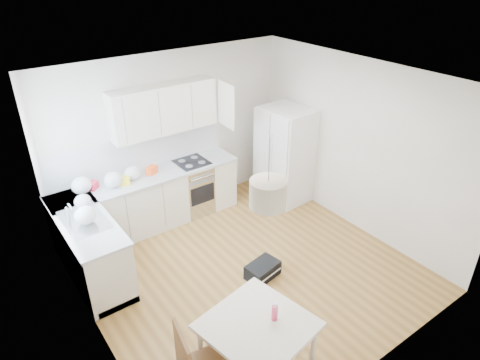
{
  "coord_description": "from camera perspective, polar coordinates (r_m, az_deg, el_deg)",
  "views": [
    {
      "loc": [
        -2.89,
        -3.79,
        4.03
      ],
      "look_at": [
        0.17,
        0.4,
        1.21
      ],
      "focal_mm": 32.0,
      "sensor_mm": 36.0,
      "label": 1
    }
  ],
  "objects": [
    {
      "name": "backsplash_left",
      "position": [
        5.79,
        -23.44,
        -3.26
      ],
      "size": [
        0.01,
        1.8,
        0.58
      ],
      "primitive_type": "cube",
      "color": "white",
      "rests_on": "wall_left"
    },
    {
      "name": "pendant_lamp",
      "position": [
        3.67,
        3.75,
        -1.84
      ],
      "size": [
        0.38,
        0.38,
        0.25
      ],
      "primitive_type": "cylinder",
      "rotation": [
        0.0,
        0.0,
        0.2
      ],
      "color": "beige",
      "rests_on": "ceiling"
    },
    {
      "name": "counter_left",
      "position": [
        5.99,
        -20.2,
        -4.97
      ],
      "size": [
        0.64,
        1.82,
        0.04
      ],
      "primitive_type": "cube",
      "color": "silver",
      "rests_on": "cabinets_left"
    },
    {
      "name": "wall_right",
      "position": [
        6.81,
        15.34,
        4.28
      ],
      "size": [
        0.0,
        4.2,
        4.2
      ],
      "primitive_type": "plane",
      "rotation": [
        1.57,
        0.0,
        -1.57
      ],
      "color": "beige",
      "rests_on": "floor"
    },
    {
      "name": "range_oven",
      "position": [
        7.33,
        -6.25,
        -1.02
      ],
      "size": [
        0.5,
        0.61,
        0.88
      ],
      "primitive_type": null,
      "color": "silver",
      "rests_on": "floor"
    },
    {
      "name": "snack_yellow",
      "position": [
        6.6,
        -15.24,
        -0.09
      ],
      "size": [
        0.21,
        0.17,
        0.12
      ],
      "primitive_type": "cube",
      "rotation": [
        0.0,
        0.0,
        -0.44
      ],
      "color": "yellow",
      "rests_on": "counter_back"
    },
    {
      "name": "refrigerator",
      "position": [
        7.53,
        6.1,
        3.33
      ],
      "size": [
        0.86,
        0.89,
        1.69
      ],
      "primitive_type": null,
      "rotation": [
        0.0,
        0.0,
        0.05
      ],
      "color": "white",
      "rests_on": "floor"
    },
    {
      "name": "grocery_bag_e",
      "position": [
        5.79,
        -19.94,
        -4.47
      ],
      "size": [
        0.27,
        0.23,
        0.25
      ],
      "primitive_type": "ellipsoid",
      "color": "white",
      "rests_on": "counter_left"
    },
    {
      "name": "snack_red",
      "position": [
        6.61,
        -19.0,
        -0.71
      ],
      "size": [
        0.18,
        0.18,
        0.11
      ],
      "primitive_type": "cube",
      "rotation": [
        0.0,
        0.0,
        0.74
      ],
      "color": "#B8172C",
      "rests_on": "counter_back"
    },
    {
      "name": "grocery_bag_b",
      "position": [
        6.54,
        -16.53,
        0.04
      ],
      "size": [
        0.27,
        0.23,
        0.24
      ],
      "primitive_type": "ellipsoid",
      "color": "white",
      "rests_on": "counter_back"
    },
    {
      "name": "grocery_bag_d",
      "position": [
        6.15,
        -20.22,
        -2.7
      ],
      "size": [
        0.23,
        0.19,
        0.21
      ],
      "primitive_type": "ellipsoid",
      "color": "white",
      "rests_on": "counter_back"
    },
    {
      "name": "counter_back",
      "position": [
        6.81,
        -12.25,
        0.41
      ],
      "size": [
        3.02,
        0.64,
        0.04
      ],
      "primitive_type": "cube",
      "color": "silver",
      "rests_on": "cabinets_back"
    },
    {
      "name": "floor",
      "position": [
        6.24,
        0.94,
        -11.72
      ],
      "size": [
        4.2,
        4.2,
        0.0
      ],
      "primitive_type": "plane",
      "color": "brown",
      "rests_on": "ground"
    },
    {
      "name": "cabinets_left",
      "position": [
        6.24,
        -19.5,
        -8.5
      ],
      "size": [
        0.6,
        1.8,
        0.88
      ],
      "primitive_type": "cube",
      "color": "silver",
      "rests_on": "floor"
    },
    {
      "name": "sink",
      "position": [
        5.94,
        -20.07,
        -5.07
      ],
      "size": [
        0.5,
        0.8,
        0.16
      ],
      "primitive_type": null,
      "color": "silver",
      "rests_on": "counter_left"
    },
    {
      "name": "grocery_bag_a",
      "position": [
        6.51,
        -20.39,
        -0.69
      ],
      "size": [
        0.29,
        0.25,
        0.26
      ],
      "primitive_type": "ellipsoid",
      "color": "white",
      "rests_on": "counter_back"
    },
    {
      "name": "backsplash_back",
      "position": [
        6.92,
        -13.55,
        3.6
      ],
      "size": [
        3.0,
        0.01,
        0.58
      ],
      "primitive_type": "cube",
      "color": "white",
      "rests_on": "wall_back"
    },
    {
      "name": "dining_table",
      "position": [
        4.51,
        2.37,
        -19.37
      ],
      "size": [
        1.13,
        1.13,
        0.77
      ],
      "rotation": [
        0.0,
        0.0,
        0.18
      ],
      "color": "beige",
      "rests_on": "floor"
    },
    {
      "name": "wall_left",
      "position": [
        4.71,
        -20.04,
        -8.18
      ],
      "size": [
        0.0,
        4.2,
        4.2
      ],
      "primitive_type": "plane",
      "rotation": [
        1.57,
        0.0,
        1.57
      ],
      "color": "beige",
      "rests_on": "floor"
    },
    {
      "name": "snack_orange",
      "position": [
        6.82,
        -11.7,
        1.31
      ],
      "size": [
        0.21,
        0.18,
        0.12
      ],
      "primitive_type": "cube",
      "rotation": [
        0.0,
        0.0,
        0.45
      ],
      "color": "#F64A15",
      "rests_on": "counter_back"
    },
    {
      "name": "window_glassblock",
      "position": [
        5.5,
        -24.31,
        1.33
      ],
      "size": [
        0.02,
        1.0,
        1.0
      ],
      "primitive_type": "cube",
      "color": "#BFE0F9",
      "rests_on": "wall_left"
    },
    {
      "name": "cabinets_back",
      "position": [
        7.03,
        -11.87,
        -2.9
      ],
      "size": [
        3.0,
        0.6,
        0.88
      ],
      "primitive_type": "cube",
      "color": "silver",
      "rests_on": "floor"
    },
    {
      "name": "upper_cabinets",
      "position": [
        6.71,
        -10.12,
        9.32
      ],
      "size": [
        1.7,
        0.32,
        0.75
      ],
      "primitive_type": "cube",
      "color": "silver",
      "rests_on": "wall_back"
    },
    {
      "name": "drink_bottle",
      "position": [
        4.43,
        4.65,
        -17.07
      ],
      "size": [
        0.08,
        0.08,
        0.21
      ],
      "primitive_type": "cylinder",
      "rotation": [
        0.0,
        0.0,
        -0.32
      ],
      "color": "#DB3C5F",
      "rests_on": "dining_table"
    },
    {
      "name": "wall_back",
      "position": [
        7.09,
        -9.27,
        5.9
      ],
      "size": [
        4.2,
        0.0,
        4.2
      ],
      "primitive_type": "plane",
      "rotation": [
        1.57,
        0.0,
        0.0
      ],
      "color": "beige",
      "rests_on": "floor"
    },
    {
      "name": "gym_bag",
      "position": [
        6.06,
        3.04,
        -11.9
      ],
      "size": [
        0.51,
        0.38,
        0.21
      ],
      "primitive_type": "cube",
      "rotation": [
        0.0,
        0.0,
        0.18
      ],
      "color": "black",
      "rests_on": "floor"
    },
    {
      "name": "grocery_bag_c",
      "position": [
        6.69,
        -14.16,
        0.9
      ],
      "size": [
        0.24,
        0.2,
        0.21
      ],
      "primitive_type": "ellipsoid",
      "color": "white",
      "rests_on": "counter_back"
    },
    {
      "name": "ceiling",
      "position": [
        4.95,
        1.19,
        12.91
      ],
      "size": [
        4.2,
        4.2,
        0.0
      ],
      "primitive_type": "plane",
      "rotation": [
        3.14,
        0.0,
        0.0
      ],
      "color": "white",
      "rests_on": "wall_back"
    }
  ]
}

